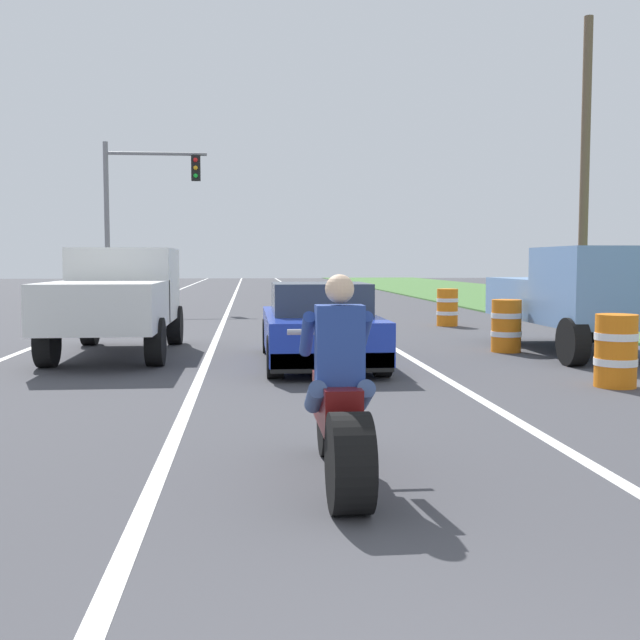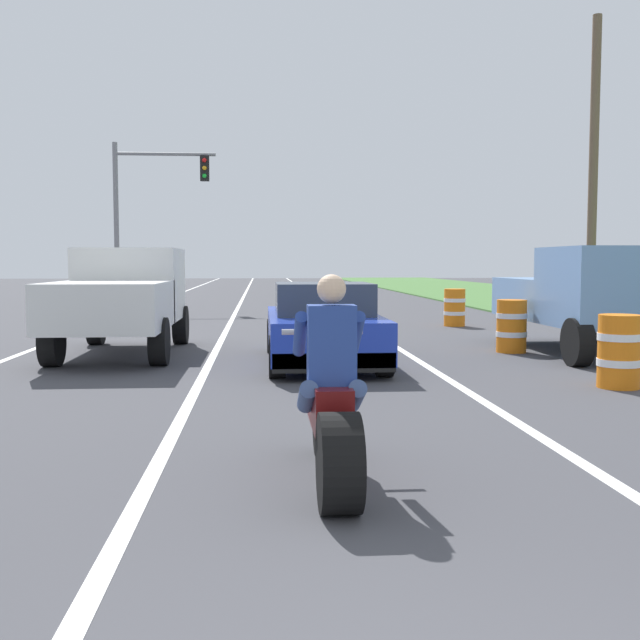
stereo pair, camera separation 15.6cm
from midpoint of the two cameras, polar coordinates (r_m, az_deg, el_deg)
lane_stripe_left_solid at (r=22.13m, az=-15.92°, el=-0.22°), size 0.14×120.00×0.01m
lane_stripe_right_solid at (r=21.87m, az=2.90°, el=-0.11°), size 0.14×120.00×0.01m
lane_stripe_centre_dashed at (r=21.70m, az=-6.57°, el=-0.16°), size 0.14×120.00×0.01m
motorcycle_with_rider at (r=5.75m, az=1.64°, el=-6.81°), size 0.70×2.21×1.62m
sports_car_blue at (r=12.70m, az=0.55°, el=-0.50°), size 1.84×4.30×1.37m
pickup_truck_left_lane_white at (r=14.44m, az=-14.36°, el=1.85°), size 2.02×4.80×1.98m
pickup_truck_right_shoulder_light_blue at (r=15.00m, az=19.65°, el=1.82°), size 2.02×4.80×1.98m
traffic_light_mast_near at (r=28.28m, az=-12.83°, el=8.77°), size 3.67×0.34×6.00m
utility_pole_roadside at (r=21.57m, az=20.11°, el=10.38°), size 0.24×0.24×8.13m
construction_barrel_nearest at (r=11.09m, az=22.00°, el=-2.18°), size 0.58×0.58×1.00m
construction_barrel_mid at (r=14.81m, az=14.54°, el=-0.43°), size 0.58×0.58×1.00m
construction_barrel_far at (r=20.57m, az=10.33°, el=0.94°), size 0.58×0.58×1.00m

